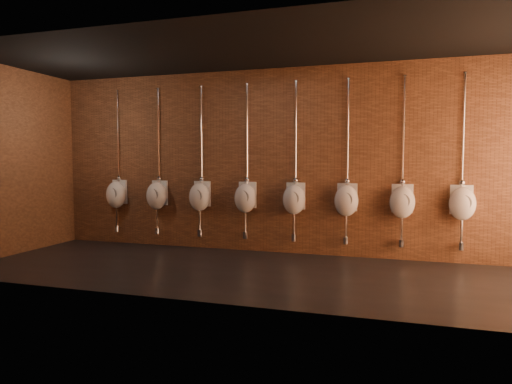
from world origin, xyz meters
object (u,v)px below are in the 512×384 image
(urinal_0, at_px, (116,194))
(urinal_2, at_px, (200,196))
(urinal_3, at_px, (245,197))
(urinal_7, at_px, (462,203))
(urinal_5, at_px, (346,200))
(urinal_4, at_px, (294,199))
(urinal_6, at_px, (402,201))
(urinal_1, at_px, (157,195))

(urinal_0, height_order, urinal_2, same)
(urinal_3, distance_m, urinal_7, 3.50)
(urinal_5, xyz_separation_m, urinal_7, (1.75, 0.00, 0.00))
(urinal_4, xyz_separation_m, urinal_7, (2.63, 0.00, 0.00))
(urinal_3, xyz_separation_m, urinal_4, (0.88, 0.00, 0.00))
(urinal_4, xyz_separation_m, urinal_6, (1.75, 0.00, 0.00))
(urinal_0, bearing_deg, urinal_1, 0.00)
(urinal_0, height_order, urinal_4, same)
(urinal_2, distance_m, urinal_4, 1.75)
(urinal_5, bearing_deg, urinal_0, 180.00)
(urinal_1, height_order, urinal_4, same)
(urinal_1, xyz_separation_m, urinal_3, (1.75, 0.00, 0.00))
(urinal_1, relative_size, urinal_3, 1.00)
(urinal_2, bearing_deg, urinal_5, 0.00)
(urinal_0, xyz_separation_m, urinal_4, (3.50, 0.00, 0.00))
(urinal_1, distance_m, urinal_3, 1.75)
(urinal_4, relative_size, urinal_7, 1.00)
(urinal_3, xyz_separation_m, urinal_6, (2.63, 0.00, 0.00))
(urinal_3, distance_m, urinal_5, 1.75)
(urinal_1, xyz_separation_m, urinal_6, (4.38, 0.00, 0.00))
(urinal_2, bearing_deg, urinal_6, 0.00)
(urinal_7, bearing_deg, urinal_6, 180.00)
(urinal_1, height_order, urinal_7, same)
(urinal_0, height_order, urinal_3, same)
(urinal_6, xyz_separation_m, urinal_7, (0.88, 0.00, 0.00))
(urinal_1, bearing_deg, urinal_4, 0.00)
(urinal_3, distance_m, urinal_4, 0.88)
(urinal_6, bearing_deg, urinal_7, 0.00)
(urinal_1, relative_size, urinal_7, 1.00)
(urinal_0, bearing_deg, urinal_5, 0.00)
(urinal_0, relative_size, urinal_5, 1.00)
(urinal_7, bearing_deg, urinal_4, 180.00)
(urinal_4, bearing_deg, urinal_3, 180.00)
(urinal_0, relative_size, urinal_1, 1.00)
(urinal_2, distance_m, urinal_5, 2.63)
(urinal_1, relative_size, urinal_5, 1.00)
(urinal_0, xyz_separation_m, urinal_5, (4.38, 0.00, 0.00))
(urinal_1, xyz_separation_m, urinal_4, (2.63, 0.00, 0.00))
(urinal_1, relative_size, urinal_4, 1.00)
(urinal_0, distance_m, urinal_6, 5.25)
(urinal_5, height_order, urinal_6, same)
(urinal_5, xyz_separation_m, urinal_6, (0.88, 0.00, 0.00))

